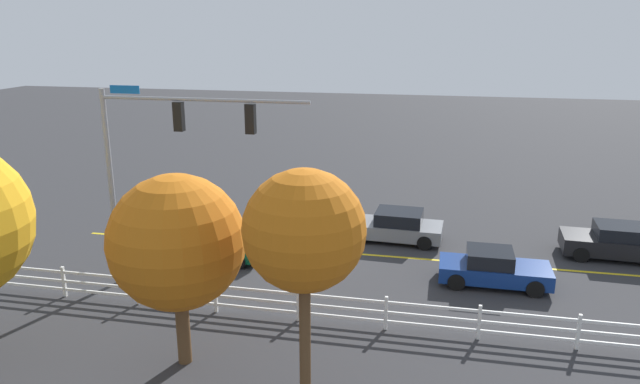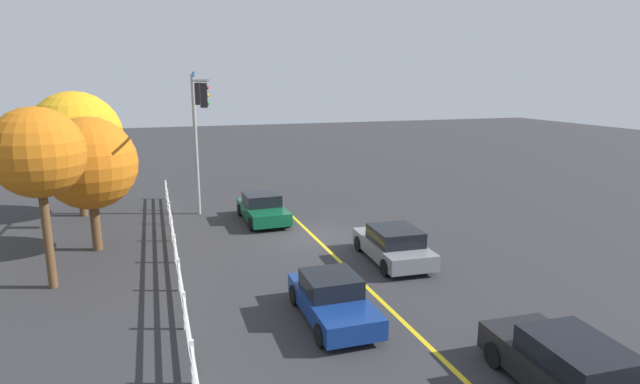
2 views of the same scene
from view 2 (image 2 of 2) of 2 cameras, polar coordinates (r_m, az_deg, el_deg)
name	(u,v)px [view 2 (image 2 of 2)]	position (r m, az deg, el deg)	size (l,w,h in m)	color
ground_plane	(314,237)	(23.53, -0.69, -5.01)	(120.00, 120.00, 0.00)	#2D2D30
lane_center_stripe	(345,266)	(19.96, 2.79, -8.26)	(28.00, 0.16, 0.01)	gold
signal_assembly	(198,119)	(25.35, -13.47, 7.97)	(7.56, 0.38, 7.44)	gray
car_0	(393,245)	(20.47, 8.19, -5.86)	(4.38, 2.17, 1.40)	slate
car_1	(332,299)	(15.59, 1.39, -11.86)	(4.08, 1.86, 1.36)	navy
car_2	(570,369)	(13.36, 26.14, -17.29)	(4.44, 2.12, 1.45)	black
car_3	(263,208)	(26.10, -6.43, -1.84)	(4.31, 2.09, 1.39)	#0C4C2D
white_rail_fence	(177,260)	(19.53, -15.68, -7.34)	(26.10, 0.10, 1.15)	white
tree_0	(76,137)	(29.15, -25.56, 5.59)	(4.61, 4.61, 6.51)	brown
tree_1	(90,164)	(22.90, -24.32, 2.90)	(3.79, 3.79, 5.61)	brown
tree_2	(38,153)	(19.15, -28.99, 3.79)	(3.01, 3.01, 6.23)	brown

